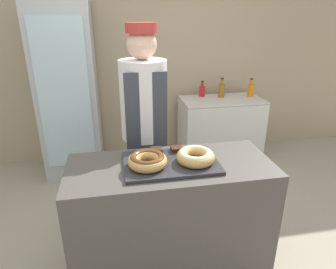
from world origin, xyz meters
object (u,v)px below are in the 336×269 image
(donut_light_glaze, at_px, (196,156))
(baker_person, at_px, (145,128))
(brownie_back_left, at_px, (157,150))
(bottle_orange, at_px, (251,90))
(chest_freezer, at_px, (220,129))
(bottle_red, at_px, (202,91))
(brownie_back_right, at_px, (176,149))
(serving_tray, at_px, (171,163))
(bottle_amber, at_px, (222,90))
(beverage_fridge, at_px, (69,93))
(donut_chocolate_glaze, at_px, (147,160))

(donut_light_glaze, xyz_separation_m, baker_person, (-0.27, 0.63, -0.02))
(brownie_back_left, bearing_deg, bottle_orange, 47.84)
(chest_freezer, height_order, bottle_orange, bottle_orange)
(donut_light_glaze, xyz_separation_m, bottle_red, (0.64, 1.96, -0.06))
(brownie_back_left, xyz_separation_m, brownie_back_right, (0.15, 0.00, 0.00))
(chest_freezer, xyz_separation_m, bottle_orange, (0.41, 0.06, 0.50))
(serving_tray, relative_size, brownie_back_right, 8.07)
(donut_light_glaze, xyz_separation_m, bottle_orange, (1.26, 1.85, -0.05))
(serving_tray, distance_m, bottle_amber, 2.12)
(beverage_fridge, bearing_deg, bottle_amber, 3.21)
(serving_tray, xyz_separation_m, brownie_back_left, (-0.07, 0.15, 0.03))
(donut_light_glaze, bearing_deg, brownie_back_right, 114.85)
(brownie_back_right, xyz_separation_m, bottle_orange, (1.35, 1.65, -0.02))
(brownie_back_right, relative_size, chest_freezer, 0.08)
(donut_light_glaze, bearing_deg, serving_tray, 166.97)
(beverage_fridge, bearing_deg, brownie_back_left, -63.89)
(baker_person, relative_size, bottle_amber, 7.08)
(serving_tray, xyz_separation_m, brownie_back_right, (0.07, 0.15, 0.03))
(brownie_back_left, distance_m, bottle_red, 1.97)
(bottle_orange, bearing_deg, beverage_fridge, -178.37)
(donut_chocolate_glaze, height_order, brownie_back_right, donut_chocolate_glaze)
(brownie_back_left, bearing_deg, donut_light_glaze, -39.35)
(donut_light_glaze, relative_size, bottle_orange, 1.09)
(bottle_red, height_order, bottle_amber, bottle_amber)
(brownie_back_right, height_order, baker_person, baker_person)
(donut_light_glaze, distance_m, brownie_back_right, 0.21)
(donut_light_glaze, distance_m, bottle_amber, 2.08)
(brownie_back_left, distance_m, chest_freezer, 2.00)
(brownie_back_right, relative_size, beverage_fridge, 0.04)
(brownie_back_right, relative_size, baker_person, 0.04)
(brownie_back_left, height_order, brownie_back_right, same)
(donut_light_glaze, relative_size, bottle_red, 1.26)
(brownie_back_left, height_order, beverage_fridge, beverage_fridge)
(bottle_orange, xyz_separation_m, bottle_amber, (-0.39, 0.04, 0.01))
(brownie_back_right, bearing_deg, bottle_amber, 60.34)
(serving_tray, height_order, donut_chocolate_glaze, donut_chocolate_glaze)
(bottle_amber, bearing_deg, brownie_back_right, -119.66)
(bottle_orange, distance_m, bottle_amber, 0.39)
(brownie_back_left, height_order, baker_person, baker_person)
(chest_freezer, height_order, bottle_amber, bottle_amber)
(donut_chocolate_glaze, bearing_deg, bottle_orange, 49.33)
(beverage_fridge, relative_size, bottle_red, 9.69)
(chest_freezer, bearing_deg, bottle_orange, 8.11)
(serving_tray, bearing_deg, bottle_orange, 51.78)
(serving_tray, distance_m, brownie_back_right, 0.17)
(bottle_red, distance_m, bottle_amber, 0.25)
(bottle_amber, bearing_deg, serving_tray, -119.30)
(donut_chocolate_glaze, relative_size, baker_person, 0.14)
(brownie_back_left, relative_size, baker_person, 0.04)
(beverage_fridge, distance_m, bottle_orange, 2.28)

